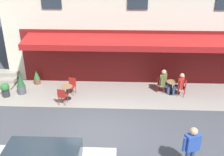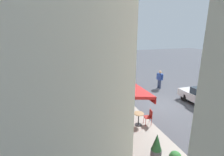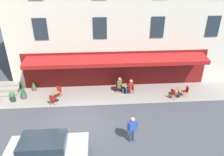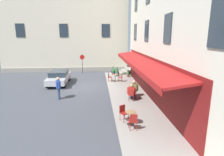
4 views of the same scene
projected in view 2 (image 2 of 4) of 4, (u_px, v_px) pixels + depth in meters
name	position (u px, v px, depth m)	size (l,w,h in m)	color
ground_plane	(159.00, 105.00, 12.49)	(70.00, 70.00, 0.00)	#42444C
sidewalk_cafe_terrace	(103.00, 95.00, 14.44)	(20.50, 3.20, 0.01)	gray
cafe_table_near_entrance	(101.00, 88.00, 14.62)	(0.60, 0.60, 0.75)	black
cafe_chair_red_corner_right	(101.00, 86.00, 15.21)	(0.51, 0.51, 0.91)	maroon
cafe_chair_red_kerbside	(99.00, 90.00, 13.99)	(0.53, 0.53, 0.91)	maroon
cafe_table_mid_terrace	(99.00, 76.00, 18.80)	(0.60, 0.60, 0.75)	black
cafe_chair_red_by_window	(103.00, 76.00, 18.40)	(0.55, 0.55, 0.91)	maroon
cafe_chair_red_facing_street	(97.00, 74.00, 19.36)	(0.41, 0.41, 0.91)	maroon
cafe_table_streetside	(139.00, 117.00, 9.72)	(0.60, 0.60, 0.75)	black
cafe_chair_red_near_door	(149.00, 116.00, 9.78)	(0.47, 0.47, 0.91)	maroon
cafe_chair_red_back_row	(128.00, 117.00, 9.65)	(0.48, 0.48, 0.91)	maroon
seated_patron_in_olive	(100.00, 88.00, 14.16)	(0.67, 0.66, 1.36)	navy
seated_companion_in_red	(101.00, 85.00, 14.96)	(0.63, 0.64, 1.32)	navy
walking_pedestrian_in_blue	(160.00, 78.00, 15.90)	(0.68, 0.45, 1.74)	navy
potted_plant_under_sign	(125.00, 149.00, 7.21)	(0.36, 0.36, 0.88)	brown
potted_plant_entrance_left	(156.00, 147.00, 7.10)	(0.46, 0.46, 1.19)	#4C4C51
parked_car_silver	(209.00, 98.00, 11.91)	(4.30, 1.81, 1.33)	#B7B7BC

